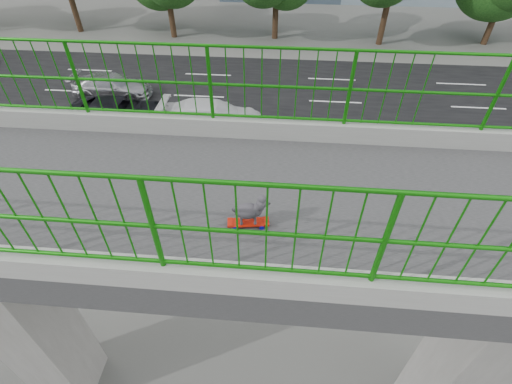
{
  "coord_description": "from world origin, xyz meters",
  "views": [
    {
      "loc": [
        3.5,
        5.09,
        10.21
      ],
      "look_at": [
        0.05,
        4.79,
        7.1
      ],
      "focal_mm": 25.62,
      "sensor_mm": 36.0,
      "label": 1
    }
  ],
  "objects": [
    {
      "name": "poodle",
      "position": [
        0.54,
        4.77,
        7.26
      ],
      "size": [
        0.22,
        0.44,
        0.37
      ],
      "rotation": [
        0.0,
        0.0,
        0.13
      ],
      "color": "#2E2B30",
      "rests_on": "skateboard"
    },
    {
      "name": "road",
      "position": [
        -13.0,
        0.0,
        0.01
      ],
      "size": [
        18.0,
        90.0,
        0.02
      ],
      "primitive_type": "cube",
      "color": "black",
      "rests_on": "ground"
    },
    {
      "name": "car_7",
      "position": [
        -12.4,
        1.55,
        0.77
      ],
      "size": [
        2.16,
        5.32,
        1.55
      ],
      "primitive_type": "imported",
      "rotation": [
        0.0,
        0.0,
        3.14
      ],
      "color": "white",
      "rests_on": "ground"
    },
    {
      "name": "car_2",
      "position": [
        -12.4,
        -3.29,
        0.74
      ],
      "size": [
        2.45,
        5.31,
        1.48
      ],
      "primitive_type": "imported",
      "rotation": [
        0.0,
        0.0,
        3.14
      ],
      "color": "black",
      "rests_on": "ground"
    },
    {
      "name": "ground",
      "position": [
        0.0,
        0.0,
        0.0
      ],
      "size": [
        260.0,
        260.0,
        0.0
      ],
      "primitive_type": "plane",
      "color": "#51514C",
      "rests_on": "ground"
    },
    {
      "name": "skateboard",
      "position": [
        0.54,
        4.74,
        7.05
      ],
      "size": [
        0.21,
        0.5,
        0.07
      ],
      "rotation": [
        0.0,
        0.0,
        0.13
      ],
      "color": "red",
      "rests_on": "footbridge"
    },
    {
      "name": "car_3",
      "position": [
        -15.6,
        -4.96,
        0.66
      ],
      "size": [
        1.84,
        4.53,
        1.32
      ],
      "primitive_type": "imported",
      "rotation": [
        0.0,
        0.0,
        3.14
      ],
      "color": "#A6A5AB",
      "rests_on": "ground"
    }
  ]
}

